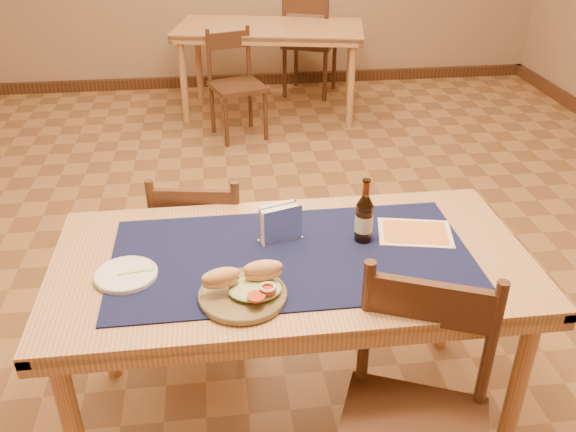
{
  "coord_description": "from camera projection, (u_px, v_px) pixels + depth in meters",
  "views": [
    {
      "loc": [
        -0.23,
        -2.49,
        1.88
      ],
      "look_at": [
        0.0,
        -0.7,
        0.85
      ],
      "focal_mm": 38.0,
      "sensor_mm": 36.0,
      "label": 1
    }
  ],
  "objects": [
    {
      "name": "napkin_holder",
      "position": [
        280.0,
        224.0,
        2.1
      ],
      "size": [
        0.16,
        0.1,
        0.13
      ],
      "color": "silver",
      "rests_on": "placemat"
    },
    {
      "name": "room",
      "position": [
        266.0,
        9.0,
        2.41
      ],
      "size": [
        6.04,
        7.04,
        2.84
      ],
      "color": "#9A6F43",
      "rests_on": "ground"
    },
    {
      "name": "chair_back_near",
      "position": [
        236.0,
        83.0,
        4.76
      ],
      "size": [
        0.48,
        0.48,
        0.83
      ],
      "color": "#472919",
      "rests_on": "ground"
    },
    {
      "name": "chair_main_far",
      "position": [
        204.0,
        251.0,
        2.65
      ],
      "size": [
        0.45,
        0.45,
        0.84
      ],
      "color": "#472919",
      "rests_on": "ground"
    },
    {
      "name": "sandwich_plate",
      "position": [
        245.0,
        289.0,
        1.83
      ],
      "size": [
        0.27,
        0.27,
        0.1
      ],
      "color": "brown",
      "rests_on": "placemat"
    },
    {
      "name": "menu_card",
      "position": [
        415.0,
        233.0,
        2.17
      ],
      "size": [
        0.29,
        0.24,
        0.01
      ],
      "color": "beige",
      "rests_on": "placemat"
    },
    {
      "name": "chair_back_far",
      "position": [
        309.0,
        41.0,
        5.6
      ],
      "size": [
        0.59,
        0.59,
        0.97
      ],
      "color": "#472919",
      "rests_on": "ground"
    },
    {
      "name": "chair_main_near",
      "position": [
        414.0,
        424.0,
        1.78
      ],
      "size": [
        0.55,
        0.55,
        0.92
      ],
      "color": "#472919",
      "rests_on": "ground"
    },
    {
      "name": "baseboard",
      "position": [
        271.0,
        285.0,
        3.08
      ],
      "size": [
        6.0,
        7.0,
        0.1
      ],
      "color": "#472919",
      "rests_on": "ground"
    },
    {
      "name": "main_table",
      "position": [
        292.0,
        276.0,
        2.09
      ],
      "size": [
        1.6,
        0.8,
        0.75
      ],
      "color": "tan",
      "rests_on": "ground"
    },
    {
      "name": "fork",
      "position": [
        139.0,
        271.0,
        1.94
      ],
      "size": [
        0.12,
        0.03,
        0.0
      ],
      "color": "#98D072",
      "rests_on": "side_plate"
    },
    {
      "name": "beer_bottle",
      "position": [
        364.0,
        218.0,
        2.09
      ],
      "size": [
        0.06,
        0.06,
        0.23
      ],
      "color": "#4A260D",
      "rests_on": "placemat"
    },
    {
      "name": "placemat",
      "position": [
        292.0,
        256.0,
        2.05
      ],
      "size": [
        1.2,
        0.6,
        0.01
      ],
      "primitive_type": "cube",
      "color": "#10163C",
      "rests_on": "main_table"
    },
    {
      "name": "side_plate",
      "position": [
        126.0,
        274.0,
        1.93
      ],
      "size": [
        0.2,
        0.2,
        0.02
      ],
      "color": "white",
      "rests_on": "placemat"
    },
    {
      "name": "back_table",
      "position": [
        270.0,
        36.0,
        5.09
      ],
      "size": [
        1.66,
        1.06,
        0.75
      ],
      "color": "tan",
      "rests_on": "ground"
    }
  ]
}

